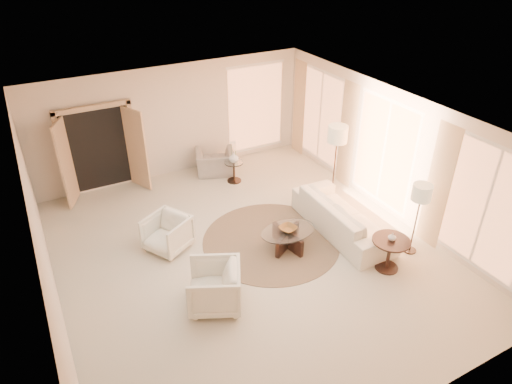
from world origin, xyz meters
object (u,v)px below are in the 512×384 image
accent_chair (215,159)px  side_vase (234,157)px  floor_lamp_far (421,196)px  end_vase (392,237)px  coffee_table (288,237)px  end_table (390,249)px  armchair_right (214,285)px  side_table (234,170)px  floor_lamp_near (337,138)px  armchair_left (167,232)px  sofa (343,216)px  bowl (288,229)px

accent_chair → side_vase: size_ratio=3.68×
floor_lamp_far → end_vase: 0.98m
coffee_table → end_vase: size_ratio=9.92×
end_table → armchair_right: bearing=168.5°
end_table → side_table: size_ratio=1.28×
coffee_table → end_vase: 2.02m
floor_lamp_near → armchair_right: bearing=-153.5°
armchair_left → end_table: armchair_left is taller
armchair_right → end_vase: 3.34m
side_table → floor_lamp_near: (1.70, -1.82, 1.23)m
floor_lamp_far → side_vase: (-1.85, 4.24, -0.62)m
floor_lamp_near → end_vase: bearing=-103.6°
coffee_table → armchair_right: bearing=-158.0°
end_table → side_vase: bearing=103.7°
side_table → coffee_table: bearing=-94.8°
end_vase → sofa: bearing=90.0°
sofa → armchair_left: bearing=72.8°
floor_lamp_far → side_vase: size_ratio=5.79×
accent_chair → side_table: 0.68m
bowl → coffee_table: bearing=0.0°
side_vase → side_table: bearing=0.0°
armchair_left → floor_lamp_near: size_ratio=0.44×
side_table → side_vase: bearing=0.0°
sofa → end_vase: 1.44m
floor_lamp_near → side_table: bearing=133.1°
sofa → accent_chair: accent_chair is taller
armchair_right → end_table: armchair_right is taller
sofa → side_vase: (-1.08, 3.03, 0.30)m
armchair_left → bowl: bearing=32.3°
side_table → bowl: size_ratio=1.63×
armchair_left → coffee_table: armchair_left is taller
coffee_table → bowl: bowl is taller
coffee_table → side_vase: bearing=85.2°
floor_lamp_near → floor_lamp_far: bearing=-86.5°
end_vase → armchair_right: bearing=168.5°
coffee_table → accent_chair: bearing=89.9°
armchair_right → end_table: bearing=104.1°
bowl → armchair_left: bearing=152.3°
floor_lamp_near → end_vase: size_ratio=11.95×
sofa → floor_lamp_far: size_ratio=1.67×
armchair_right → floor_lamp_far: size_ratio=0.58×
armchair_right → end_table: 3.33m
floor_lamp_far → armchair_left: bearing=150.7°
floor_lamp_near → bowl: size_ratio=5.50×
accent_chair → side_table: size_ratio=1.77×
sofa → armchair_left: size_ratio=3.18×
armchair_right → side_vase: bearing=175.4°
end_vase → accent_chair: bearing=104.7°
floor_lamp_near → floor_lamp_far: size_ratio=1.21×
end_table → armchair_left: bearing=143.5°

